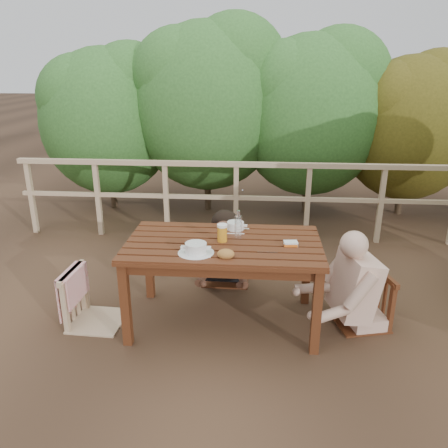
# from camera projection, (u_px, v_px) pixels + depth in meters

# --- Properties ---
(ground) EXTENTS (60.00, 60.00, 0.00)m
(ground) POSITION_uv_depth(u_px,v_px,m) (224.00, 321.00, 3.95)
(ground) COLOR #4C3321
(ground) RESTS_ON ground
(table) EXTENTS (1.62, 0.91, 0.75)m
(table) POSITION_uv_depth(u_px,v_px,m) (224.00, 283.00, 3.83)
(table) COLOR #401E0E
(table) RESTS_ON ground
(chair_left) EXTENTS (0.48, 0.48, 0.92)m
(chair_left) POSITION_uv_depth(u_px,v_px,m) (93.00, 275.00, 3.79)
(chair_left) COLOR tan
(chair_left) RESTS_ON ground
(chair_far) EXTENTS (0.48, 0.48, 0.95)m
(chair_far) POSITION_uv_depth(u_px,v_px,m) (226.00, 237.00, 4.57)
(chair_far) COLOR #401E0E
(chair_far) RESTS_ON ground
(chair_right) EXTENTS (0.53, 0.53, 0.88)m
(chair_right) POSITION_uv_depth(u_px,v_px,m) (364.00, 278.00, 3.79)
(chair_right) COLOR #401E0E
(chair_right) RESTS_ON ground
(woman) EXTENTS (0.50, 0.62, 1.23)m
(woman) POSITION_uv_depth(u_px,v_px,m) (226.00, 224.00, 4.54)
(woman) COLOR black
(woman) RESTS_ON ground
(diner_right) EXTENTS (0.83, 0.73, 1.43)m
(diner_right) POSITION_uv_depth(u_px,v_px,m) (371.00, 248.00, 3.69)
(diner_right) COLOR #D2A68F
(diner_right) RESTS_ON ground
(railing) EXTENTS (5.60, 0.10, 1.01)m
(railing) POSITION_uv_depth(u_px,v_px,m) (236.00, 201.00, 5.66)
(railing) COLOR tan
(railing) RESTS_ON ground
(hedge_row) EXTENTS (6.60, 1.60, 3.80)m
(hedge_row) POSITION_uv_depth(u_px,v_px,m) (270.00, 82.00, 6.27)
(hedge_row) COLOR #2A5622
(hedge_row) RESTS_ON ground
(soup_near) EXTENTS (0.28, 0.28, 0.09)m
(soup_near) POSITION_uv_depth(u_px,v_px,m) (196.00, 249.00, 3.47)
(soup_near) COLOR silver
(soup_near) RESTS_ON table
(soup_far) EXTENTS (0.25, 0.25, 0.08)m
(soup_far) POSITION_uv_depth(u_px,v_px,m) (235.00, 226.00, 3.96)
(soup_far) COLOR white
(soup_far) RESTS_ON table
(bread_roll) EXTENTS (0.13, 0.10, 0.08)m
(bread_roll) POSITION_uv_depth(u_px,v_px,m) (226.00, 254.00, 3.39)
(bread_roll) COLOR #B3682C
(bread_roll) RESTS_ON table
(beer_glass) EXTENTS (0.09, 0.09, 0.16)m
(beer_glass) POSITION_uv_depth(u_px,v_px,m) (222.00, 234.00, 3.68)
(beer_glass) COLOR gold
(beer_glass) RESTS_ON table
(bottle) EXTENTS (0.06, 0.06, 0.26)m
(bottle) POSITION_uv_depth(u_px,v_px,m) (238.00, 225.00, 3.73)
(bottle) COLOR silver
(bottle) RESTS_ON table
(butter_tub) EXTENTS (0.12, 0.09, 0.05)m
(butter_tub) POSITION_uv_depth(u_px,v_px,m) (291.00, 244.00, 3.62)
(butter_tub) COLOR white
(butter_tub) RESTS_ON table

